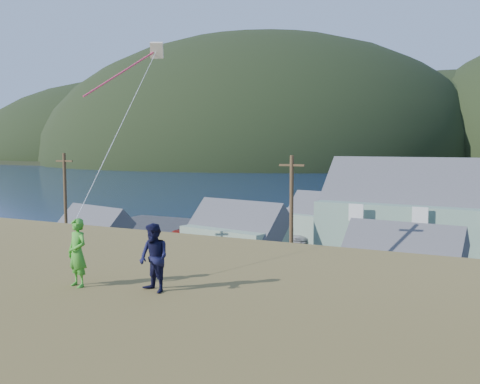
% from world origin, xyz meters
% --- Properties ---
extents(ground, '(900.00, 900.00, 0.00)m').
position_xyz_m(ground, '(0.00, 0.00, 0.00)').
color(ground, '#0A1638').
rests_on(ground, ground).
extents(grass_strip, '(110.00, 8.00, 0.10)m').
position_xyz_m(grass_strip, '(0.00, -2.00, 0.05)').
color(grass_strip, '#4C3D19').
rests_on(grass_strip, ground).
extents(waterfront_lot, '(72.00, 36.00, 0.12)m').
position_xyz_m(waterfront_lot, '(0.00, 17.00, 0.06)').
color(waterfront_lot, '#28282B').
rests_on(waterfront_lot, ground).
extents(wharf, '(26.00, 14.00, 0.90)m').
position_xyz_m(wharf, '(-6.00, 40.00, 0.45)').
color(wharf, gray).
rests_on(wharf, ground).
extents(shed_teal, '(8.67, 6.91, 6.00)m').
position_xyz_m(shed_teal, '(-20.93, 7.38, 2.25)').
color(shed_teal, '#2F6E6D').
rests_on(shed_teal, waterfront_lot).
extents(shed_palegreen_near, '(9.88, 7.19, 6.52)m').
position_xyz_m(shed_palegreen_near, '(-9.44, 13.46, 2.47)').
color(shed_palegreen_near, gray).
rests_on(shed_palegreen_near, waterfront_lot).
extents(shed_white, '(8.26, 5.92, 6.21)m').
position_xyz_m(shed_white, '(5.93, 7.70, 2.39)').
color(shed_white, beige).
rests_on(shed_white, waterfront_lot).
extents(shed_palegreen_far, '(10.61, 7.46, 6.48)m').
position_xyz_m(shed_palegreen_far, '(-4.42, 26.02, 2.49)').
color(shed_palegreen_far, gray).
rests_on(shed_palegreen_far, waterfront_lot).
extents(utility_poles, '(30.16, 0.24, 9.68)m').
position_xyz_m(utility_poles, '(-2.64, 1.50, 4.72)').
color(utility_poles, '#47331E').
rests_on(utility_poles, waterfront_lot).
extents(parked_cars, '(24.14, 12.94, 1.55)m').
position_xyz_m(parked_cars, '(-8.84, 21.94, 0.84)').
color(parked_cars, black).
rests_on(parked_cars, waterfront_lot).
extents(kite_flyer_green, '(0.63, 0.49, 1.54)m').
position_xyz_m(kite_flyer_green, '(3.40, -19.73, 7.97)').
color(kite_flyer_green, green).
rests_on(kite_flyer_green, hillside).
extents(kite_flyer_navy, '(0.87, 0.77, 1.49)m').
position_xyz_m(kite_flyer_navy, '(5.20, -19.33, 7.95)').
color(kite_flyer_navy, black).
rests_on(kite_flyer_navy, hillside).
extents(kite_rig, '(2.06, 3.90, 9.24)m').
position_xyz_m(kite_rig, '(0.50, -12.84, 13.56)').
color(kite_rig, '#F7E1BC').
rests_on(kite_rig, ground).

